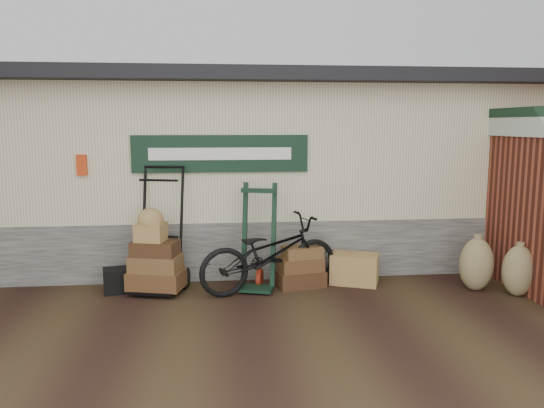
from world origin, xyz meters
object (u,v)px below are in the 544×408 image
Objects in this scene: porter_trolley at (160,228)px; wicker_hamper at (354,269)px; suitcase_stack at (300,266)px; black_trunk at (116,280)px; bicycle at (270,250)px; green_barrow at (258,237)px.

porter_trolley is 2.64× the size of wicker_hamper.
suitcase_stack reaches higher than black_trunk.
porter_trolley reaches higher than black_trunk.
black_trunk is (-2.66, -0.02, -0.13)m from suitcase_stack.
suitcase_stack reaches higher than wicker_hamper.
green_barrow is at bearing 35.62° from bicycle.
porter_trolley is 0.87× the size of bicycle.
porter_trolley is 1.60m from bicycle.
suitcase_stack is (2.03, -0.07, -0.61)m from porter_trolley.
porter_trolley is 1.42m from green_barrow.
black_trunk is (-2.04, 0.05, -0.60)m from green_barrow.
suitcase_stack is at bearing 0.39° from black_trunk.
black_trunk is 0.17× the size of bicycle.
green_barrow is at bearing -1.34° from black_trunk.
black_trunk is (-3.50, -0.08, -0.05)m from wicker_hamper.
porter_trolley reaches higher than bicycle.
wicker_hamper is 0.33× the size of bicycle.
green_barrow is (1.40, -0.13, -0.14)m from porter_trolley.
black_trunk is at bearing 68.85° from bicycle.
porter_trolley is at bearing 7.57° from black_trunk.
bicycle is (1.56, -0.25, -0.30)m from porter_trolley.
bicycle reaches higher than suitcase_stack.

